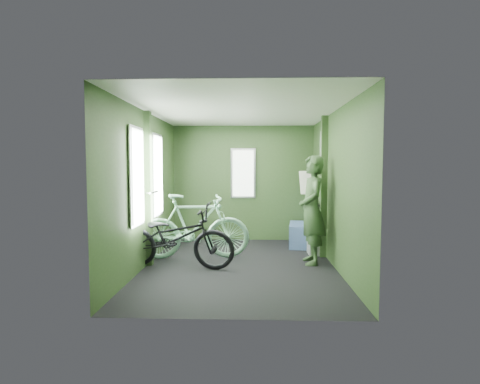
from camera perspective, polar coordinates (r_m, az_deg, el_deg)
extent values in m
plane|color=black|center=(5.73, -0.03, -11.12)|extent=(4.00, 4.00, 0.00)
cube|color=silver|center=(5.59, -0.04, 12.29)|extent=(2.80, 4.00, 0.02)
cube|color=#2C4520|center=(7.54, 0.49, 1.35)|extent=(2.80, 0.02, 2.30)
cube|color=#2C4520|center=(3.55, -1.16, -1.47)|extent=(2.80, 0.02, 2.30)
cube|color=#2C4520|center=(5.76, -14.09, 0.46)|extent=(0.02, 4.00, 2.30)
cube|color=#2C4520|center=(5.67, 14.26, 0.40)|extent=(0.02, 4.00, 2.30)
cube|color=#2C4520|center=(5.75, -13.71, 0.46)|extent=(0.08, 0.12, 2.30)
cube|color=silver|center=(5.21, -15.32, 2.30)|extent=(0.02, 0.56, 1.34)
cube|color=silver|center=(6.27, -12.34, 2.58)|extent=(0.02, 0.56, 1.34)
cube|color=white|center=(5.23, -15.32, 8.12)|extent=(0.00, 0.12, 0.12)
cube|color=white|center=(6.28, -12.32, 7.42)|extent=(0.00, 0.12, 0.12)
cylinder|color=silver|center=(5.74, -13.02, -0.04)|extent=(0.03, 0.40, 0.03)
cube|color=#2C4520|center=(6.25, 12.64, 0.74)|extent=(0.10, 0.10, 2.30)
cube|color=white|center=(6.55, 12.50, 7.01)|extent=(0.02, 0.40, 0.50)
cube|color=silver|center=(7.49, 0.48, 2.86)|extent=(0.50, 0.02, 1.00)
imported|color=black|center=(5.63, -9.95, -11.44)|extent=(1.86, 1.00, 1.02)
imported|color=#82C19B|center=(6.11, -7.03, -10.20)|extent=(1.85, 0.88, 1.14)
imported|color=#314C29|center=(5.80, 10.92, -2.69)|extent=(0.43, 0.62, 1.65)
cube|color=silver|center=(6.06, 10.36, 1.42)|extent=(0.28, 0.22, 0.37)
cube|color=gray|center=(6.48, 11.46, -5.68)|extent=(0.24, 0.34, 0.83)
cube|color=navy|center=(7.15, 9.44, -6.44)|extent=(0.56, 0.88, 0.42)
cube|color=navy|center=(7.12, 11.10, -2.94)|extent=(0.16, 0.83, 0.46)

